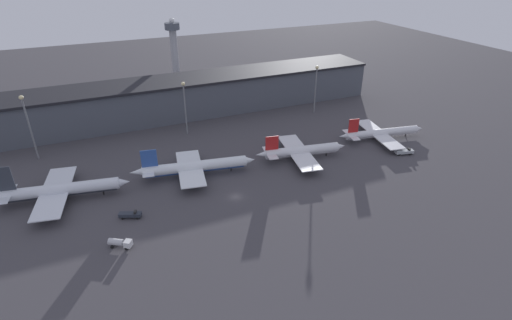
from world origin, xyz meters
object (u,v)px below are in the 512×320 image
Objects in this scene: airplane_3 at (381,133)px; service_vehicle_1 at (404,152)px; airplane_2 at (301,151)px; airplane_0 at (59,190)px; airplane_1 at (194,167)px; control_tower at (174,47)px; service_vehicle_2 at (130,215)px; service_vehicle_0 at (120,243)px.

airplane_3 is 17.07m from service_vehicle_1.
airplane_3 is at bearing 12.79° from airplane_2.
airplane_1 is at bearing 7.08° from airplane_0.
airplane_2 is at bearing 4.70° from airplane_1.
airplane_3 is 138.77m from control_tower.
airplane_0 reaches higher than service_vehicle_1.
airplane_2 is 5.23× the size of service_vehicle_2.
airplane_2 is at bearing -79.03° from control_tower.
control_tower is (-23.56, 121.55, 20.96)m from airplane_2.
airplane_1 reaches higher than airplane_2.
airplane_2 is 125.58m from control_tower.
airplane_0 is 38.64m from service_vehicle_0.
airplane_1 is 45.62m from airplane_2.
airplane_0 is at bearing 148.12° from service_vehicle_0.
control_tower is (-67.47, 119.36, 21.40)m from airplane_3.
airplane_0 reaches higher than service_vehicle_0.
service_vehicle_2 is (-116.62, -16.72, -1.75)m from airplane_3.
service_vehicle_0 is 121.44m from service_vehicle_1.
airplane_3 is 6.01× the size of service_vehicle_0.
airplane_0 is 48.47m from airplane_1.
control_tower reaches higher than service_vehicle_2.
service_vehicle_1 is at bearing -82.97° from airplane_3.
airplane_2 reaches higher than airplane_3.
airplane_0 is at bearing 157.80° from service_vehicle_2.
service_vehicle_2 is (-27.29, -18.69, -2.47)m from airplane_1.
airplane_2 is at bearing 53.36° from service_vehicle_0.
airplane_1 is 1.14× the size of airplane_3.
service_vehicle_0 is at bearing -109.82° from control_tower.
airplane_3 is at bearing 47.39° from service_vehicle_0.
airplane_2 is at bearing -167.21° from airplane_3.
service_vehicle_2 is at bearing -35.04° from airplane_0.
airplane_0 is at bearing -173.78° from service_vehicle_1.
service_vehicle_2 is (4.90, 13.89, -0.34)m from service_vehicle_0.
airplane_3 is 125.33m from service_vehicle_0.
service_vehicle_1 is 1.09× the size of service_vehicle_2.
airplane_2 is 0.93× the size of airplane_3.
service_vehicle_2 is at bearing 103.80° from service_vehicle_0.
airplane_0 is 94.07m from airplane_2.
airplane_0 is 6.77× the size of service_vehicle_0.
airplane_3 is (137.75, -4.38, -0.83)m from airplane_0.
airplane_2 is at bearing 176.15° from service_vehicle_1.
control_tower reaches higher than service_vehicle_0.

